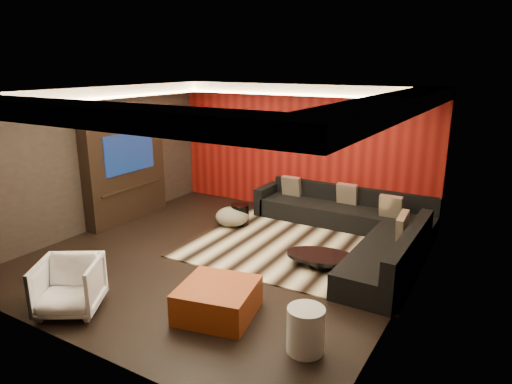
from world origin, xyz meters
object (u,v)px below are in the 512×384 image
Objects in this scene: armchair at (69,286)px; sectional_sofa at (357,228)px; coffee_table at (322,260)px; white_side_table at (306,330)px; orange_ottoman at (218,300)px; drum_stool at (240,214)px.

armchair is 0.22× the size of sectional_sofa.
sectional_sofa reaches higher than coffee_table.
white_side_table is 1.33m from orange_ottoman.
armchair is (-3.07, -0.79, 0.09)m from white_side_table.
orange_ottoman is at bearing -102.02° from sectional_sofa.
drum_stool is 4.32m from white_side_table.
drum_stool is 3.44m from orange_ottoman.
white_side_table is 3.17m from armchair.
sectional_sofa is (0.12, 1.39, 0.14)m from coffee_table.
sectional_sofa reaches higher than orange_ottoman.
coffee_table is 2.75× the size of drum_stool.
drum_stool is 3.98m from armchair.
coffee_table is 1.23× the size of orange_ottoman.
orange_ottoman is 1.98m from armchair.
armchair reaches higher than coffee_table.
armchair is (-1.74, -0.93, 0.15)m from orange_ottoman.
white_side_table is 0.68× the size of armchair.
white_side_table reaches higher than drum_stool.
armchair is (-2.35, -2.97, 0.24)m from coffee_table.
white_side_table is (0.71, -2.18, 0.15)m from coffee_table.
orange_ottoman is at bearing -106.67° from coffee_table.
drum_stool is at bearing 132.57° from white_side_table.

